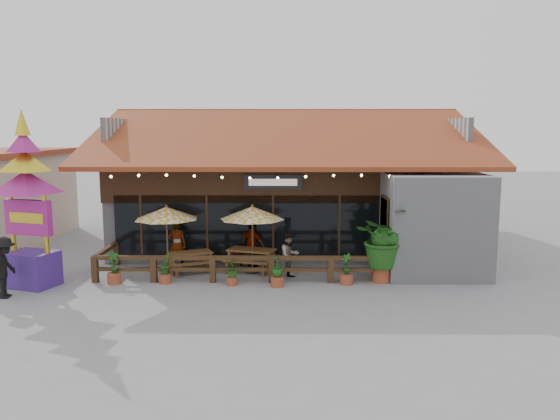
{
  "coord_description": "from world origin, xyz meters",
  "views": [
    {
      "loc": [
        -0.06,
        -18.44,
        5.12
      ],
      "look_at": [
        -0.24,
        1.5,
        2.2
      ],
      "focal_mm": 35.0,
      "sensor_mm": 36.0,
      "label": 1
    }
  ],
  "objects_px": {
    "umbrella_right": "(252,213)",
    "pedestrian": "(5,267)",
    "picnic_table_right": "(252,256)",
    "picnic_table_left": "(190,258)",
    "umbrella_left": "(166,213)",
    "thai_sign_tower": "(26,187)",
    "tropical_plant": "(382,240)"
  },
  "relations": [
    {
      "from": "picnic_table_left",
      "to": "thai_sign_tower",
      "type": "xyz_separation_m",
      "value": [
        -4.92,
        -1.85,
        2.8
      ]
    },
    {
      "from": "picnic_table_right",
      "to": "pedestrian",
      "type": "height_order",
      "value": "pedestrian"
    },
    {
      "from": "umbrella_right",
      "to": "picnic_table_left",
      "type": "bearing_deg",
      "value": 178.66
    },
    {
      "from": "picnic_table_right",
      "to": "picnic_table_left",
      "type": "bearing_deg",
      "value": -175.59
    },
    {
      "from": "picnic_table_left",
      "to": "tropical_plant",
      "type": "relative_size",
      "value": 0.77
    },
    {
      "from": "thai_sign_tower",
      "to": "tropical_plant",
      "type": "bearing_deg",
      "value": 3.19
    },
    {
      "from": "umbrella_right",
      "to": "picnic_table_right",
      "type": "height_order",
      "value": "umbrella_right"
    },
    {
      "from": "umbrella_left",
      "to": "picnic_table_left",
      "type": "xyz_separation_m",
      "value": [
        0.83,
        -0.05,
        -1.65
      ]
    },
    {
      "from": "umbrella_right",
      "to": "picnic_table_right",
      "type": "relative_size",
      "value": 1.27
    },
    {
      "from": "picnic_table_left",
      "to": "thai_sign_tower",
      "type": "bearing_deg",
      "value": -159.38
    },
    {
      "from": "picnic_table_right",
      "to": "umbrella_left",
      "type": "bearing_deg",
      "value": -177.66
    },
    {
      "from": "picnic_table_left",
      "to": "picnic_table_right",
      "type": "height_order",
      "value": "picnic_table_right"
    },
    {
      "from": "thai_sign_tower",
      "to": "umbrella_left",
      "type": "bearing_deg",
      "value": 24.87
    },
    {
      "from": "umbrella_left",
      "to": "thai_sign_tower",
      "type": "bearing_deg",
      "value": -155.13
    },
    {
      "from": "pedestrian",
      "to": "thai_sign_tower",
      "type": "bearing_deg",
      "value": -16.37
    },
    {
      "from": "tropical_plant",
      "to": "pedestrian",
      "type": "xyz_separation_m",
      "value": [
        -11.89,
        -1.92,
        -0.5
      ]
    },
    {
      "from": "umbrella_right",
      "to": "picnic_table_left",
      "type": "distance_m",
      "value": 2.83
    },
    {
      "from": "umbrella_right",
      "to": "pedestrian",
      "type": "relative_size",
      "value": 1.38
    },
    {
      "from": "umbrella_left",
      "to": "tropical_plant",
      "type": "distance_m",
      "value": 7.7
    },
    {
      "from": "umbrella_left",
      "to": "umbrella_right",
      "type": "relative_size",
      "value": 1.07
    },
    {
      "from": "umbrella_right",
      "to": "thai_sign_tower",
      "type": "distance_m",
      "value": 7.5
    },
    {
      "from": "picnic_table_right",
      "to": "pedestrian",
      "type": "xyz_separation_m",
      "value": [
        -7.38,
        -3.29,
        0.4
      ]
    },
    {
      "from": "picnic_table_right",
      "to": "tropical_plant",
      "type": "bearing_deg",
      "value": -16.91
    },
    {
      "from": "umbrella_left",
      "to": "picnic_table_left",
      "type": "height_order",
      "value": "umbrella_left"
    },
    {
      "from": "umbrella_left",
      "to": "tropical_plant",
      "type": "bearing_deg",
      "value": -9.37
    },
    {
      "from": "picnic_table_right",
      "to": "pedestrian",
      "type": "distance_m",
      "value": 8.09
    },
    {
      "from": "thai_sign_tower",
      "to": "pedestrian",
      "type": "relative_size",
      "value": 3.28
    },
    {
      "from": "umbrella_left",
      "to": "pedestrian",
      "type": "height_order",
      "value": "umbrella_left"
    },
    {
      "from": "umbrella_right",
      "to": "thai_sign_tower",
      "type": "relative_size",
      "value": 0.42
    },
    {
      "from": "pedestrian",
      "to": "tropical_plant",
      "type": "bearing_deg",
      "value": -86.91
    },
    {
      "from": "tropical_plant",
      "to": "picnic_table_left",
      "type": "bearing_deg",
      "value": 169.9
    },
    {
      "from": "umbrella_left",
      "to": "umbrella_right",
      "type": "height_order",
      "value": "umbrella_right"
    }
  ]
}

